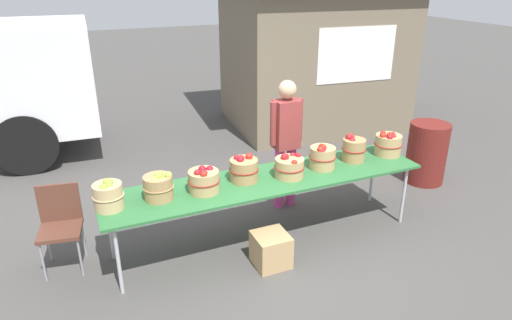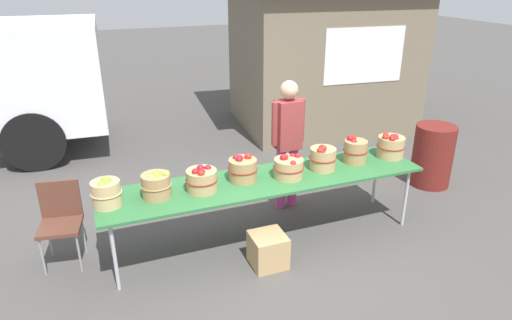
# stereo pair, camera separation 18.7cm
# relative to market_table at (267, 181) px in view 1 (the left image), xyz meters

# --- Properties ---
(ground_plane) EXTENTS (40.00, 40.00, 0.00)m
(ground_plane) POSITION_rel_market_table_xyz_m (0.00, 0.00, -0.72)
(ground_plane) COLOR #474442
(market_table) EXTENTS (3.50, 0.76, 0.75)m
(market_table) POSITION_rel_market_table_xyz_m (0.00, 0.00, 0.00)
(market_table) COLOR #2D6B38
(market_table) RESTS_ON ground
(apple_basket_green_0) EXTENTS (0.29, 0.29, 0.30)m
(apple_basket_green_0) POSITION_rel_market_table_xyz_m (-1.62, -0.01, 0.17)
(apple_basket_green_0) COLOR tan
(apple_basket_green_0) RESTS_ON market_table
(apple_basket_green_1) EXTENTS (0.30, 0.30, 0.28)m
(apple_basket_green_1) POSITION_rel_market_table_xyz_m (-1.15, 0.01, 0.16)
(apple_basket_green_1) COLOR #A87F51
(apple_basket_green_1) RESTS_ON market_table
(apple_basket_red_0) EXTENTS (0.33, 0.33, 0.27)m
(apple_basket_red_0) POSITION_rel_market_table_xyz_m (-0.70, -0.02, 0.15)
(apple_basket_red_0) COLOR tan
(apple_basket_red_0) RESTS_ON market_table
(apple_basket_red_1) EXTENTS (0.32, 0.32, 0.29)m
(apple_basket_red_1) POSITION_rel_market_table_xyz_m (-0.24, 0.07, 0.16)
(apple_basket_red_1) COLOR #A87F51
(apple_basket_red_1) RESTS_ON market_table
(apple_basket_red_2) EXTENTS (0.33, 0.33, 0.27)m
(apple_basket_red_2) POSITION_rel_market_table_xyz_m (0.24, -0.04, 0.15)
(apple_basket_red_2) COLOR tan
(apple_basket_red_2) RESTS_ON market_table
(apple_basket_red_3) EXTENTS (0.30, 0.30, 0.30)m
(apple_basket_red_3) POSITION_rel_market_table_xyz_m (0.68, 0.01, 0.17)
(apple_basket_red_3) COLOR tan
(apple_basket_red_3) RESTS_ON market_table
(apple_basket_red_4) EXTENTS (0.28, 0.28, 0.32)m
(apple_basket_red_4) POSITION_rel_market_table_xyz_m (1.13, 0.06, 0.17)
(apple_basket_red_4) COLOR #A87F51
(apple_basket_red_4) RESTS_ON market_table
(apple_basket_red_5) EXTENTS (0.33, 0.33, 0.30)m
(apple_basket_red_5) POSITION_rel_market_table_xyz_m (1.60, 0.04, 0.17)
(apple_basket_red_5) COLOR tan
(apple_basket_red_5) RESTS_ON market_table
(vendor_adult) EXTENTS (0.43, 0.22, 1.63)m
(vendor_adult) POSITION_rel_market_table_xyz_m (0.54, 0.63, 0.24)
(vendor_adult) COLOR #CC3F8C
(vendor_adult) RESTS_ON ground
(food_kiosk) EXTENTS (3.75, 3.20, 2.74)m
(food_kiosk) POSITION_rel_market_table_xyz_m (2.56, 3.51, 0.67)
(food_kiosk) COLOR #726651
(food_kiosk) RESTS_ON ground
(folding_chair) EXTENTS (0.46, 0.46, 0.86)m
(folding_chair) POSITION_rel_market_table_xyz_m (-2.08, 0.39, -0.21)
(folding_chair) COLOR brown
(folding_chair) RESTS_ON ground
(trash_barrel) EXTENTS (0.54, 0.54, 0.86)m
(trash_barrel) POSITION_rel_market_table_xyz_m (2.69, 0.49, -0.29)
(trash_barrel) COLOR maroon
(trash_barrel) RESTS_ON ground
(produce_crate) EXTENTS (0.35, 0.35, 0.35)m
(produce_crate) POSITION_rel_market_table_xyz_m (-0.16, -0.44, -0.55)
(produce_crate) COLOR tan
(produce_crate) RESTS_ON ground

